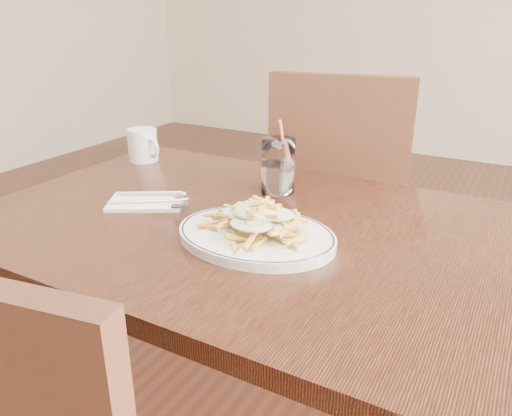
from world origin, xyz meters
The scene contains 8 objects.
table centered at (0.00, 0.00, 0.67)m, with size 1.20×0.80×0.75m.
chair_far centered at (-0.05, 0.75, 0.56)m, with size 0.54×0.54×0.99m.
fries_plate centered at (0.07, -0.08, 0.76)m, with size 0.38×0.34×0.02m.
loaded_fries centered at (0.07, -0.08, 0.80)m, with size 0.24×0.21×0.06m.
napkin centered at (-0.26, -0.03, 0.75)m, with size 0.17×0.11×0.01m, color white.
cutlery centered at (-0.26, -0.02, 0.76)m, with size 0.20×0.18×0.01m.
water_glass centered at (-0.02, 0.20, 0.81)m, with size 0.08×0.08×0.19m.
coffee_mug centered at (-0.50, 0.25, 0.80)m, with size 0.12×0.09×0.10m.
Camera 1 is at (0.51, -0.86, 1.18)m, focal length 35.00 mm.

